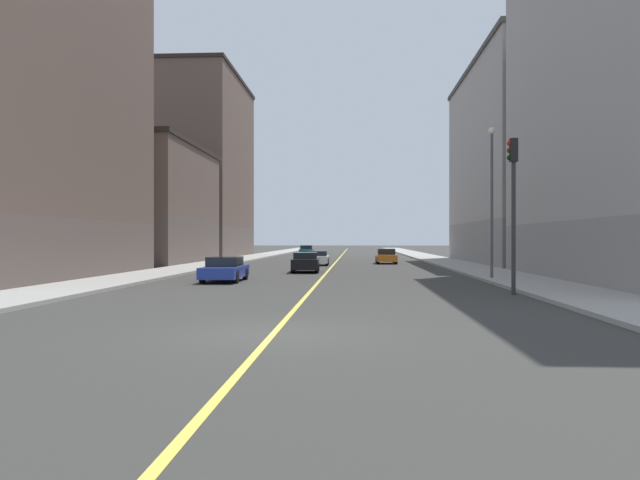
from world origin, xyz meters
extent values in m
plane|color=#363532|center=(0.00, 0.00, 0.00)|extent=(400.00, 400.00, 0.00)
cube|color=#9E9B93|center=(10.23, 49.00, 0.07)|extent=(3.71, 168.00, 0.15)
cube|color=#9E9B93|center=(-10.23, 49.00, 0.07)|extent=(3.71, 168.00, 0.15)
cube|color=#E5D14C|center=(0.00, 49.00, 0.01)|extent=(0.16, 154.00, 0.01)
cube|color=gray|center=(16.82, 41.27, 1.84)|extent=(9.49, 24.05, 3.68)
cube|color=#9E9993|center=(16.82, 41.27, 10.48)|extent=(9.49, 24.05, 13.59)
cube|color=#474442|center=(16.82, 41.27, 17.48)|extent=(9.79, 24.35, 0.40)
cube|color=brown|center=(-16.82, 18.07, 1.60)|extent=(9.49, 18.97, 3.20)
cube|color=brown|center=(-16.82, 18.07, 12.56)|extent=(9.49, 18.97, 18.72)
cube|color=brown|center=(-16.82, 39.24, 2.07)|extent=(9.49, 16.99, 4.14)
cube|color=brown|center=(-16.82, 39.24, 7.16)|extent=(9.49, 16.99, 6.04)
cube|color=#2B221D|center=(-16.82, 39.24, 10.38)|extent=(9.79, 17.29, 0.40)
cube|color=brown|center=(-16.82, 59.15, 1.82)|extent=(9.49, 19.71, 3.64)
cube|color=brown|center=(-16.82, 59.15, 12.48)|extent=(9.49, 19.71, 17.70)
cube|color=#2B221D|center=(-16.82, 59.15, 21.53)|extent=(9.79, 20.01, 0.40)
cylinder|color=#2D2D2D|center=(7.97, 10.13, 2.58)|extent=(0.16, 0.16, 5.16)
cube|color=black|center=(7.97, 10.13, 5.61)|extent=(0.28, 0.32, 0.90)
sphere|color=red|center=(7.81, 10.13, 5.88)|extent=(0.20, 0.20, 0.20)
sphere|color=#352204|center=(7.81, 10.13, 5.60)|extent=(0.20, 0.20, 0.20)
sphere|color=black|center=(7.81, 10.13, 5.32)|extent=(0.20, 0.20, 0.20)
cylinder|color=#4C4C51|center=(8.97, 18.43, 3.92)|extent=(0.14, 0.14, 7.53)
sphere|color=#EAEACC|center=(8.97, 18.43, 7.83)|extent=(0.36, 0.36, 0.36)
cube|color=black|center=(-1.40, 25.84, 0.55)|extent=(1.87, 4.04, 0.66)
cube|color=black|center=(-1.40, 25.81, 1.09)|extent=(1.58, 1.86, 0.41)
cylinder|color=black|center=(-2.22, 27.03, 0.32)|extent=(0.25, 0.65, 0.64)
cylinder|color=black|center=(-0.68, 27.10, 0.32)|extent=(0.25, 0.65, 0.64)
cylinder|color=black|center=(-2.12, 24.58, 0.32)|extent=(0.25, 0.65, 0.64)
cylinder|color=black|center=(-0.57, 24.64, 0.32)|extent=(0.25, 0.65, 0.64)
cube|color=orange|center=(4.58, 40.43, 0.52)|extent=(1.74, 4.24, 0.59)
cube|color=black|center=(4.58, 40.63, 1.07)|extent=(1.53, 2.17, 0.51)
cylinder|color=black|center=(3.79, 41.74, 0.32)|extent=(0.22, 0.64, 0.64)
cylinder|color=black|center=(5.36, 41.75, 0.32)|extent=(0.22, 0.64, 0.64)
cylinder|color=black|center=(3.81, 39.11, 0.32)|extent=(0.22, 0.64, 0.64)
cylinder|color=black|center=(5.37, 39.12, 0.32)|extent=(0.22, 0.64, 0.64)
cube|color=#196670|center=(-4.84, 69.16, 0.53)|extent=(1.94, 4.05, 0.63)
cube|color=black|center=(-4.84, 69.05, 1.09)|extent=(1.66, 1.89, 0.49)
cylinder|color=black|center=(-5.71, 70.37, 0.32)|extent=(0.24, 0.65, 0.64)
cylinder|color=black|center=(-4.06, 70.43, 0.32)|extent=(0.24, 0.65, 0.64)
cylinder|color=black|center=(-5.63, 67.90, 0.32)|extent=(0.24, 0.65, 0.64)
cylinder|color=black|center=(-3.98, 67.95, 0.32)|extent=(0.24, 0.65, 0.64)
cube|color=white|center=(-1.28, 36.64, 0.50)|extent=(1.84, 3.98, 0.56)
cube|color=black|center=(-1.28, 36.77, 0.98)|extent=(1.59, 1.87, 0.41)
cylinder|color=black|center=(-2.11, 37.84, 0.32)|extent=(0.23, 0.64, 0.64)
cylinder|color=black|center=(-0.50, 37.88, 0.32)|extent=(0.23, 0.64, 0.64)
cylinder|color=black|center=(-2.06, 35.40, 0.32)|extent=(0.23, 0.64, 0.64)
cylinder|color=black|center=(-0.45, 35.43, 0.32)|extent=(0.23, 0.64, 0.64)
cube|color=#23389E|center=(-4.81, 16.91, 0.50)|extent=(1.86, 4.44, 0.56)
cube|color=black|center=(-4.81, 16.94, 1.02)|extent=(1.61, 1.92, 0.48)
cylinder|color=black|center=(-5.65, 18.27, 0.32)|extent=(0.23, 0.64, 0.64)
cylinder|color=black|center=(-4.00, 18.29, 0.32)|extent=(0.23, 0.64, 0.64)
cylinder|color=black|center=(-5.62, 15.53, 0.32)|extent=(0.23, 0.64, 0.64)
cylinder|color=black|center=(-3.97, 15.55, 0.32)|extent=(0.23, 0.64, 0.64)
camera|label=1|loc=(1.86, -13.81, 2.15)|focal=34.19mm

